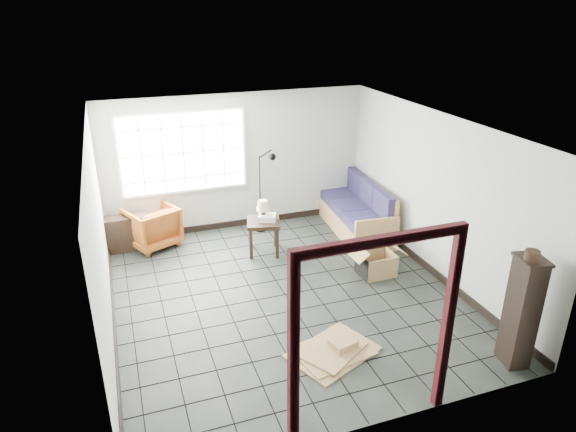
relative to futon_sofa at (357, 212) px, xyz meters
name	(u,v)px	position (x,y,z in m)	size (l,w,h in m)	color
ground	(285,295)	(-2.11, -1.83, -0.35)	(5.50, 5.50, 0.00)	black
room_shell	(284,191)	(-2.11, -1.80, 1.33)	(5.02, 5.52, 2.61)	#ABB1AA
window_panel	(183,153)	(-3.11, 0.87, 1.25)	(2.32, 0.08, 1.52)	silver
doorway_trim	(377,313)	(-2.11, -4.53, 1.03)	(1.80, 0.08, 2.20)	#340B11
futon_sofa	(357,212)	(0.00, 0.00, 0.00)	(0.99, 2.24, 0.97)	#956243
armchair	(152,225)	(-3.82, 0.57, 0.06)	(0.80, 0.75, 0.82)	#953115
side_table	(263,226)	(-2.00, -0.37, 0.16)	(0.68, 0.68, 0.62)	black
table_lamp	(263,206)	(-1.99, -0.33, 0.51)	(0.29, 0.29, 0.36)	black
projector	(267,218)	(-1.94, -0.39, 0.32)	(0.36, 0.33, 0.11)	silver
floor_lamp	(266,188)	(-1.66, 0.55, 0.50)	(0.46, 0.29, 1.59)	black
console_shelf	(127,233)	(-4.26, 0.57, -0.03)	(0.83, 0.35, 0.63)	black
tall_shelf	(522,311)	(0.04, -4.23, 0.38)	(0.37, 0.44, 1.44)	black
pot	(532,256)	(-0.02, -4.26, 1.16)	(0.17, 0.17, 0.12)	black
open_box	(376,264)	(-0.50, -1.72, -0.17)	(0.90, 0.47, 0.51)	#8C6343
cardboard_pile	(334,350)	(-1.97, -3.34, -0.31)	(1.28, 1.12, 0.16)	#8C6343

